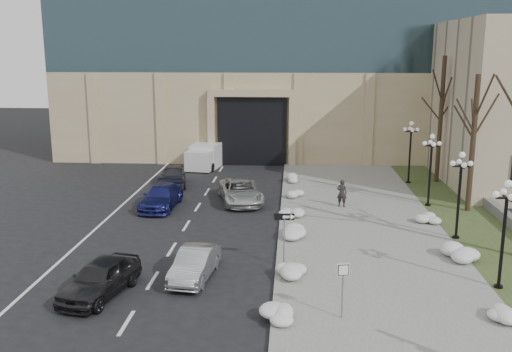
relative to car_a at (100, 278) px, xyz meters
The scene contains 27 objects.
sidewalk 15.23m from the car_a, 39.48° to the left, with size 9.00×40.00×0.12m, color gray.
curb 12.10m from the car_a, 53.18° to the left, with size 0.30×40.00×0.14m, color gray.
grass_strip 20.66m from the car_a, 27.94° to the left, with size 4.00×40.00×0.10m, color #374321.
stone_wall 23.37m from the car_a, 29.97° to the left, with size 0.50×30.00×0.70m, color slate.
car_a is the anchor object (origin of this frame).
car_b 4.12m from the car_a, 30.22° to the left, with size 1.42×4.08×1.34m, color #919398.
car_c 13.40m from the car_a, 92.35° to the left, with size 2.01×4.95×1.44m, color navy.
car_d 15.63m from the car_a, 73.68° to the left, with size 2.49×5.40×1.50m, color #B8B8B8.
car_e 19.53m from the car_a, 93.06° to the left, with size 1.78×4.43×1.51m, color #323238.
pedestrian 17.76m from the car_a, 51.91° to the left, with size 0.65×0.42×1.77m, color black.
box_truck 27.06m from the car_a, 89.05° to the left, with size 3.13×6.62×2.02m.
one_way_sign 8.57m from the car_a, 25.76° to the left, with size 0.97×0.27×2.58m.
keep_sign 9.89m from the car_a, ahead, with size 0.48×0.14×2.26m.
snow_clump_b 7.70m from the car_a, 15.57° to the right, with size 1.10×1.60×0.36m, color silver.
snow_clump_c 8.24m from the car_a, 17.87° to the left, with size 1.10×1.60×0.36m, color silver.
snow_clump_d 10.93m from the car_a, 44.77° to the left, with size 1.10×1.60×0.36m, color silver.
snow_clump_e 13.98m from the car_a, 56.14° to the left, with size 1.10×1.60×0.36m, color silver.
snow_clump_f 18.20m from the car_a, 64.25° to the left, with size 1.10×1.60×0.36m, color silver.
snow_clump_g 22.05m from the car_a, 69.85° to the left, with size 1.10×1.60×0.36m, color silver.
snow_clump_i 16.72m from the car_a, 16.98° to the left, with size 1.10×1.60×0.36m, color silver.
snow_clump_j 19.10m from the car_a, 34.53° to the left, with size 1.10×1.60×0.36m, color silver.
lamppost_a 16.78m from the car_a, ahead, with size 1.18×1.18×4.76m.
lamppost_b 18.59m from the car_a, 26.29° to the left, with size 1.18×1.18×4.76m.
lamppost_c 22.23m from the car_a, 41.58° to the left, with size 1.18×1.18×4.76m.
lamppost_d 26.97m from the car_a, 52.00° to the left, with size 1.18×1.18×4.76m.
tree_mid 23.68m from the car_a, 36.11° to the left, with size 3.20×3.20×8.50m.
tree_far 29.15m from the car_a, 49.15° to the left, with size 3.20×3.20×9.50m.
Camera 1 is at (-0.43, -17.05, 9.88)m, focal length 40.00 mm.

